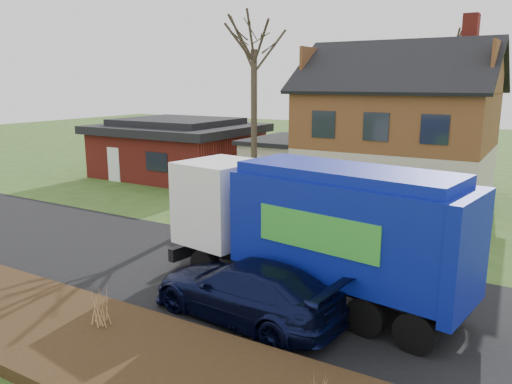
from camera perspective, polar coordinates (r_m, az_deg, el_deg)
The scene contains 11 objects.
ground at distance 16.40m, azimuth -5.10°, elevation -9.08°, with size 120.00×120.00×0.00m, color #304D19.
road at distance 16.40m, azimuth -5.10°, elevation -9.05°, with size 80.00×7.00×0.02m, color black.
mulch_verge at distance 12.83m, azimuth -19.59°, elevation -15.48°, with size 80.00×3.50×0.30m, color black.
main_house at distance 27.36m, azimuth 14.85°, elevation 7.90°, with size 12.95×8.95×9.26m.
ranch_house at distance 33.17m, azimuth -8.90°, elevation 5.05°, with size 9.80×8.20×3.70m.
garbage_truck at distance 13.83m, azimuth 6.73°, elevation -3.49°, with size 9.28×3.74×3.87m.
silver_sedan at distance 20.04m, azimuth -1.06°, elevation -2.65°, with size 1.66×4.76×1.57m, color #A9ABB0.
navy_wagon at distance 13.08m, azimuth -1.19°, elevation -11.13°, with size 2.17×5.34×1.55m, color black.
tree_front_west at distance 25.67m, azimuth -0.24°, elevation 18.45°, with size 3.55×3.55×10.54m.
tree_back at distance 34.70m, azimuth 21.41°, elevation 16.68°, with size 3.43×3.43×10.86m.
grass_clump_mid at distance 12.77m, azimuth -17.50°, elevation -12.35°, with size 0.34×0.28×0.95m.
Camera 1 is at (9.00, -12.33, 6.01)m, focal length 35.00 mm.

